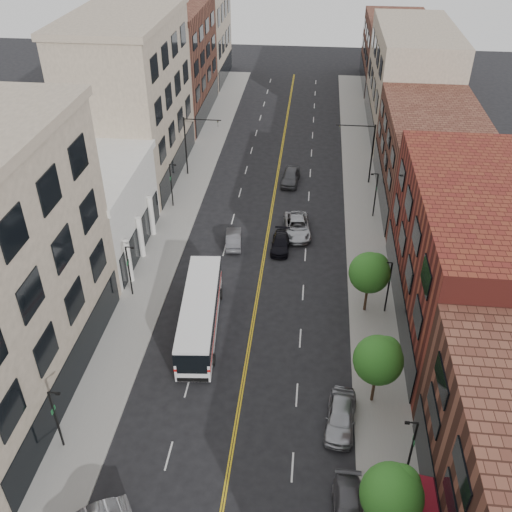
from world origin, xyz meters
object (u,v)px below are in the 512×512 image
(car_lane_behind, at_px, (233,238))
(car_lane_b, at_px, (297,226))
(car_lane_c, at_px, (291,177))
(city_bus, at_px, (200,312))
(car_lane_a, at_px, (281,243))
(car_parked_far, at_px, (341,416))
(car_parked_mid, at_px, (348,511))

(car_lane_behind, xyz_separation_m, car_lane_b, (6.23, 2.81, 0.09))
(car_lane_c, bearing_deg, city_bus, -97.60)
(city_bus, xyz_separation_m, car_lane_b, (7.16, 15.66, -1.03))
(car_lane_a, relative_size, car_lane_c, 0.91)
(city_bus, distance_m, car_parked_far, 14.13)
(city_bus, relative_size, car_lane_behind, 2.90)
(car_lane_b, bearing_deg, car_parked_far, -87.05)
(city_bus, height_order, car_lane_behind, city_bus)
(car_lane_a, xyz_separation_m, car_lane_b, (1.49, 3.05, 0.15))
(car_lane_behind, relative_size, car_lane_b, 0.75)
(city_bus, height_order, car_lane_b, city_bus)
(car_lane_behind, xyz_separation_m, car_lane_c, (4.93, 14.05, 0.12))
(car_lane_a, bearing_deg, car_lane_c, 90.32)
(city_bus, xyz_separation_m, car_parked_far, (11.20, -8.56, -0.98))
(car_lane_b, bearing_deg, car_lane_a, -122.63)
(car_lane_b, bearing_deg, car_lane_behind, -162.27)
(car_lane_behind, bearing_deg, car_lane_b, -162.68)
(car_parked_far, xyz_separation_m, car_lane_c, (-5.34, 35.45, -0.01))
(car_parked_far, bearing_deg, car_lane_c, 104.53)
(car_lane_a, xyz_separation_m, car_lane_c, (0.19, 14.29, 0.19))
(car_lane_b, bearing_deg, city_bus, -121.10)
(city_bus, xyz_separation_m, car_lane_a, (5.66, 12.60, -1.18))
(car_parked_mid, bearing_deg, car_lane_b, 98.44)
(car_lane_a, bearing_deg, car_lane_behind, 178.17)
(car_lane_behind, relative_size, car_lane_a, 0.97)
(car_lane_a, height_order, car_lane_b, car_lane_b)
(car_lane_a, bearing_deg, city_bus, -113.11)
(car_parked_far, relative_size, car_lane_b, 0.86)
(car_parked_mid, bearing_deg, car_lane_a, 102.28)
(car_lane_c, bearing_deg, car_lane_b, -78.70)
(car_parked_mid, distance_m, car_parked_far, 6.74)
(car_lane_behind, distance_m, car_lane_c, 14.89)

